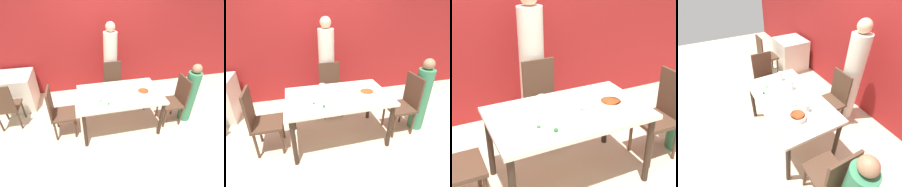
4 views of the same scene
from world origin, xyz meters
TOP-DOWN VIEW (x-y plane):
  - ground_plane at (0.00, 0.00)m, footprint 10.00×10.00m
  - wall_back at (0.00, 1.53)m, footprint 10.00×0.06m
  - dining_table at (0.00, 0.00)m, footprint 1.44×0.86m
  - chair_adult_spot at (0.06, 0.77)m, footprint 0.40×0.40m
  - chair_child_spot at (1.06, -0.07)m, footprint 0.40×0.40m
  - person_adult at (0.06, 1.09)m, footprint 0.29×0.29m
  - bowl_curry at (0.39, -0.10)m, footprint 0.21×0.21m
  - plate_rice_adult at (-0.32, -0.25)m, footprint 0.26×0.26m
  - plate_rice_child at (0.15, -0.03)m, footprint 0.24×0.24m
  - glass_water_tall at (-0.20, 0.13)m, footprint 0.08×0.08m
  - glass_water_short at (0.32, 0.08)m, footprint 0.07×0.07m
  - glass_water_center at (-0.50, 0.09)m, footprint 0.08×0.08m
  - napkin_folded at (0.38, 0.32)m, footprint 0.14×0.14m
  - fork_steel at (0.59, 0.14)m, footprint 0.18×0.06m

SIDE VIEW (x-z plane):
  - ground_plane at x=0.00m, z-range 0.00..0.00m
  - chair_adult_spot at x=0.06m, z-range 0.03..0.98m
  - chair_child_spot at x=1.06m, z-range 0.03..0.98m
  - dining_table at x=0.00m, z-range 0.29..1.03m
  - napkin_folded at x=0.38m, z-range 0.74..0.75m
  - fork_steel at x=0.59m, z-range 0.74..0.75m
  - plate_rice_adult at x=-0.32m, z-range 0.73..0.78m
  - plate_rice_child at x=0.15m, z-range 0.73..0.78m
  - bowl_curry at x=0.39m, z-range 0.74..0.81m
  - glass_water_short at x=0.32m, z-range 0.74..0.85m
  - person_adult at x=0.06m, z-range -0.05..1.65m
  - glass_water_center at x=-0.50m, z-range 0.74..0.88m
  - glass_water_tall at x=-0.20m, z-range 0.74..0.88m
  - wall_back at x=0.00m, z-range 0.00..2.70m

